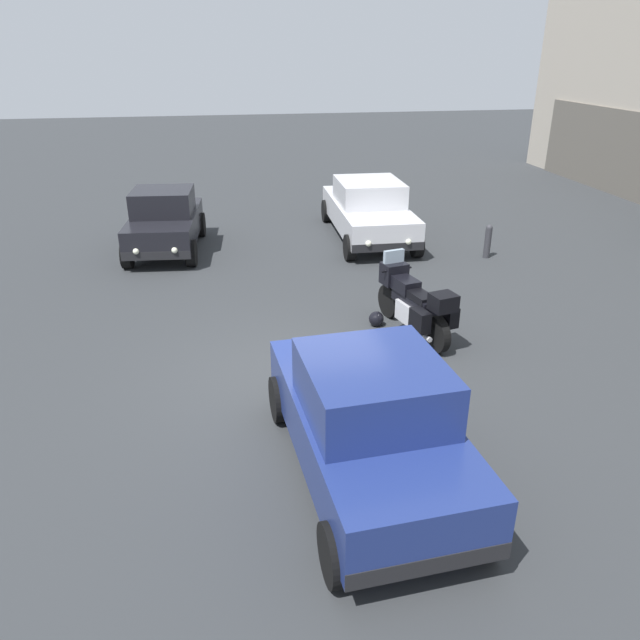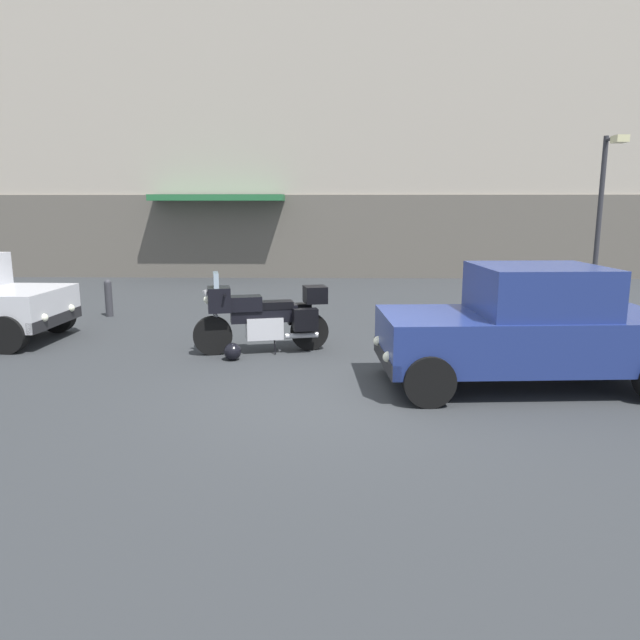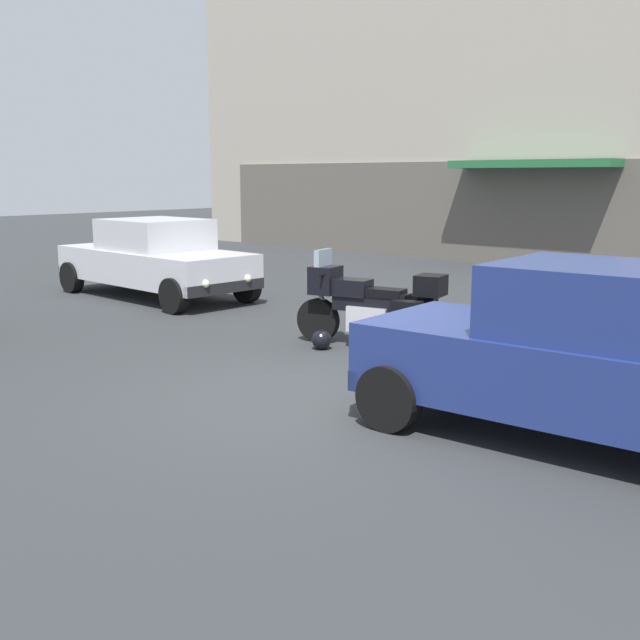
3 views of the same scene
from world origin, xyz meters
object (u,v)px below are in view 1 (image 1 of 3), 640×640
object	(u,v)px
car_hatchback_near	(368,420)
motorcycle	(414,302)
helmet	(376,319)
car_compact_side	(165,221)
bollard_curbside	(488,240)
car_sedan_far	(368,209)

from	to	relation	value
car_hatchback_near	motorcycle	bearing A→B (deg)	-29.47
helmet	car_compact_side	world-z (taller)	car_compact_side
motorcycle	bollard_curbside	bearing A→B (deg)	-52.97
car_sedan_far	bollard_curbside	size ratio (longest dim) A/B	5.56
car_compact_side	bollard_curbside	size ratio (longest dim) A/B	4.30
car_hatchback_near	car_sedan_far	size ratio (longest dim) A/B	0.86
bollard_curbside	car_sedan_far	bearing A→B (deg)	-131.33
car_sedan_far	car_compact_side	world-z (taller)	same
motorcycle	car_sedan_far	distance (m)	6.05
car_compact_side	car_hatchback_near	bearing A→B (deg)	21.35
car_sedan_far	motorcycle	bearing A→B (deg)	-4.80
motorcycle	car_hatchback_near	world-z (taller)	car_hatchback_near
motorcycle	car_compact_side	distance (m)	7.40
car_hatchback_near	bollard_curbside	xyz separation A→B (m)	(-7.59, 4.98, -0.37)
helmet	bollard_curbside	size ratio (longest dim) A/B	0.34
helmet	bollard_curbside	bearing A→B (deg)	132.31
car_hatchback_near	car_sedan_far	xyz separation A→B (m)	(-9.75, 2.52, -0.03)
motorcycle	bollard_curbside	world-z (taller)	motorcycle
helmet	car_hatchback_near	distance (m)	4.43
car_sedan_far	bollard_curbside	world-z (taller)	car_sedan_far
helmet	bollard_curbside	xyz separation A→B (m)	(-3.39, 3.72, 0.30)
car_sedan_far	helmet	bearing A→B (deg)	-10.84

